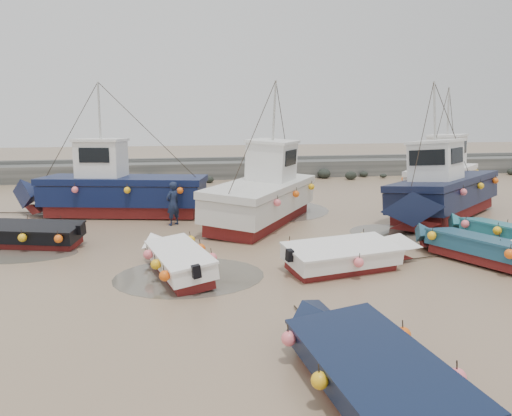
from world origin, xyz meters
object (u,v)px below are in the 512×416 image
at_px(dinghy_5, 351,252).
at_px(cabin_boat_0, 111,188).
at_px(dinghy_0, 178,256).
at_px(dinghy_1, 368,362).
at_px(cabin_boat_2, 442,191).
at_px(person, 174,225).
at_px(dinghy_6, 500,231).
at_px(cabin_boat_1, 266,192).
at_px(dinghy_2, 472,244).
at_px(cabin_boat_3, 446,175).
at_px(dinghy_4, 26,232).

distance_m(dinghy_5, cabin_boat_0, 13.03).
distance_m(dinghy_0, dinghy_1, 7.90).
relative_size(dinghy_5, cabin_boat_2, 0.63).
distance_m(dinghy_5, cabin_boat_2, 9.47).
bearing_deg(person, dinghy_0, 48.39).
relative_size(dinghy_6, cabin_boat_1, 0.56).
distance_m(dinghy_6, cabin_boat_0, 16.92).
distance_m(dinghy_1, dinghy_6, 12.07).
xyz_separation_m(cabin_boat_2, person, (-12.25, 0.87, -1.32)).
height_order(dinghy_2, dinghy_5, same).
relative_size(dinghy_1, person, 3.37).
bearing_deg(cabin_boat_1, dinghy_1, -60.86).
bearing_deg(cabin_boat_3, dinghy_4, -116.26).
bearing_deg(cabin_boat_2, dinghy_6, 135.77).
bearing_deg(dinghy_4, cabin_boat_2, -67.82).
xyz_separation_m(dinghy_4, cabin_boat_0, (2.54, 5.33, 0.76)).
bearing_deg(dinghy_1, dinghy_4, 122.22).
xyz_separation_m(dinghy_2, dinghy_6, (2.08, 1.44, 0.00)).
bearing_deg(cabin_boat_0, dinghy_4, 167.73).
xyz_separation_m(dinghy_5, cabin_boat_2, (6.87, 6.47, 0.77)).
bearing_deg(dinghy_4, person, -47.69).
distance_m(cabin_boat_3, person, 15.94).
height_order(dinghy_5, cabin_boat_3, cabin_boat_3).
relative_size(dinghy_1, cabin_boat_2, 0.71).
xyz_separation_m(dinghy_5, cabin_boat_1, (-1.21, 7.44, 0.77)).
bearing_deg(cabin_boat_1, person, -145.44).
bearing_deg(dinghy_0, cabin_boat_0, 93.92).
distance_m(dinghy_6, cabin_boat_2, 4.87).
bearing_deg(cabin_boat_1, dinghy_0, -87.75).
distance_m(dinghy_1, cabin_boat_0, 17.82).
distance_m(dinghy_0, cabin_boat_1, 8.05).
height_order(dinghy_2, person, dinghy_2).
height_order(cabin_boat_1, person, cabin_boat_1).
height_order(dinghy_1, dinghy_6, same).
distance_m(dinghy_0, dinghy_5, 5.38).
height_order(dinghy_4, person, dinghy_4).
distance_m(dinghy_1, cabin_boat_1, 14.19).
distance_m(dinghy_6, cabin_boat_1, 9.61).
xyz_separation_m(dinghy_0, dinghy_6, (11.79, 1.11, 0.00)).
distance_m(cabin_boat_2, cabin_boat_3, 5.79).
bearing_deg(cabin_boat_3, dinghy_0, -98.80).
bearing_deg(cabin_boat_1, dinghy_5, -47.42).
xyz_separation_m(dinghy_1, person, (-3.13, 14.04, -0.54)).
xyz_separation_m(dinghy_6, cabin_boat_1, (-7.66, 5.75, 0.77)).
relative_size(dinghy_5, dinghy_6, 1.07).
xyz_separation_m(dinghy_2, cabin_boat_2, (2.51, 6.23, 0.77)).
relative_size(dinghy_1, cabin_boat_1, 0.67).
distance_m(dinghy_1, cabin_boat_3, 21.82).
height_order(dinghy_0, cabin_boat_3, cabin_boat_3).
height_order(cabin_boat_1, cabin_boat_3, same).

